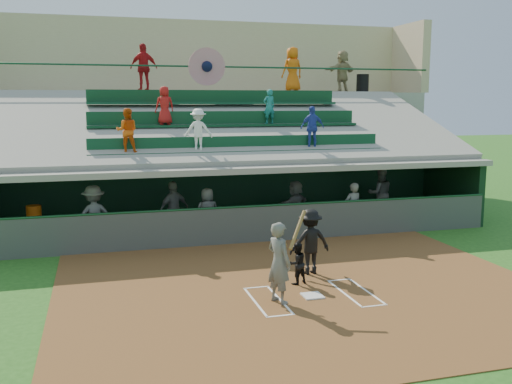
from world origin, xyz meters
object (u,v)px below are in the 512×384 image
object	(u,v)px
catcher	(297,263)
water_cooler	(34,213)
trash_bin	(363,83)
home_plate	(312,296)
white_table	(36,233)
batter_at_plate	(279,262)

from	to	relation	value
catcher	water_cooler	xyz separation A→B (m)	(-6.23, 5.51, 0.48)
water_cooler	trash_bin	distance (m)	15.70
home_plate	water_cooler	xyz separation A→B (m)	(-6.27, 6.42, 0.95)
white_table	water_cooler	distance (m)	0.59
batter_at_plate	trash_bin	bearing A→B (deg)	58.03
white_table	water_cooler	world-z (taller)	water_cooler
home_plate	batter_at_plate	bearing A→B (deg)	-170.00
home_plate	water_cooler	world-z (taller)	water_cooler
home_plate	batter_at_plate	distance (m)	1.19
white_table	water_cooler	size ratio (longest dim) A/B	1.95
batter_at_plate	home_plate	bearing A→B (deg)	10.00
water_cooler	white_table	bearing A→B (deg)	-63.68
water_cooler	home_plate	bearing A→B (deg)	-45.71
water_cooler	batter_at_plate	bearing A→B (deg)	-50.30
home_plate	white_table	bearing A→B (deg)	134.46
batter_at_plate	trash_bin	distance (m)	16.05
catcher	white_table	world-z (taller)	catcher
catcher	trash_bin	world-z (taller)	trash_bin
home_plate	water_cooler	size ratio (longest dim) A/B	1.00
batter_at_plate	water_cooler	world-z (taller)	batter_at_plate
batter_at_plate	trash_bin	world-z (taller)	trash_bin
batter_at_plate	catcher	world-z (taller)	batter_at_plate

